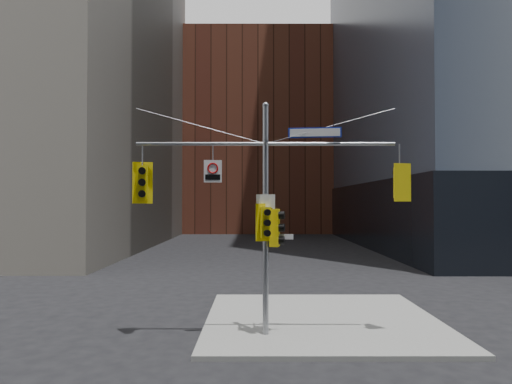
{
  "coord_description": "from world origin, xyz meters",
  "views": [
    {
      "loc": [
        -0.31,
        -12.05,
        4.19
      ],
      "look_at": [
        -0.29,
        2.0,
        4.51
      ],
      "focal_mm": 32.0,
      "sensor_mm": 36.0,
      "label": 1
    }
  ],
  "objects_px": {
    "traffic_light_west_arm": "(142,183)",
    "traffic_light_pole_front": "(266,223)",
    "regulatory_sign_arm": "(213,171)",
    "traffic_light_east_arm": "(400,183)",
    "signal_assembly": "(266,195)",
    "traffic_light_pole_side": "(276,228)",
    "street_sign_blade": "(315,133)"
  },
  "relations": [
    {
      "from": "traffic_light_west_arm",
      "to": "street_sign_blade",
      "type": "bearing_deg",
      "value": -11.7
    },
    {
      "from": "traffic_light_west_arm",
      "to": "street_sign_blade",
      "type": "relative_size",
      "value": 0.8
    },
    {
      "from": "traffic_light_west_arm",
      "to": "traffic_light_pole_front",
      "type": "xyz_separation_m",
      "value": [
        3.81,
        -0.28,
        -1.22
      ]
    },
    {
      "from": "traffic_light_west_arm",
      "to": "street_sign_blade",
      "type": "height_order",
      "value": "street_sign_blade"
    },
    {
      "from": "regulatory_sign_arm",
      "to": "traffic_light_pole_front",
      "type": "bearing_deg",
      "value": -14.93
    },
    {
      "from": "traffic_light_west_arm",
      "to": "regulatory_sign_arm",
      "type": "relative_size",
      "value": 1.89
    },
    {
      "from": "traffic_light_east_arm",
      "to": "street_sign_blade",
      "type": "bearing_deg",
      "value": -12.88
    },
    {
      "from": "street_sign_blade",
      "to": "traffic_light_pole_side",
      "type": "bearing_deg",
      "value": -173.06
    },
    {
      "from": "traffic_light_east_arm",
      "to": "traffic_light_pole_front",
      "type": "bearing_deg",
      "value": -9.13
    },
    {
      "from": "traffic_light_west_arm",
      "to": "traffic_light_pole_side",
      "type": "xyz_separation_m",
      "value": [
        4.13,
        -0.02,
        -1.39
      ]
    },
    {
      "from": "signal_assembly",
      "to": "traffic_light_pole_side",
      "type": "xyz_separation_m",
      "value": [
        0.33,
        -0.0,
        -1.01
      ]
    },
    {
      "from": "street_sign_blade",
      "to": "regulatory_sign_arm",
      "type": "bearing_deg",
      "value": -172.94
    },
    {
      "from": "signal_assembly",
      "to": "traffic_light_east_arm",
      "type": "height_order",
      "value": "signal_assembly"
    },
    {
      "from": "traffic_light_pole_front",
      "to": "regulatory_sign_arm",
      "type": "xyz_separation_m",
      "value": [
        -1.63,
        0.25,
        1.59
      ]
    },
    {
      "from": "signal_assembly",
      "to": "street_sign_blade",
      "type": "xyz_separation_m",
      "value": [
        1.52,
        0.0,
        1.93
      ]
    },
    {
      "from": "traffic_light_pole_front",
      "to": "traffic_light_west_arm",
      "type": "bearing_deg",
      "value": 162.24
    },
    {
      "from": "traffic_light_pole_front",
      "to": "traffic_light_east_arm",
      "type": "bearing_deg",
      "value": -9.82
    },
    {
      "from": "signal_assembly",
      "to": "regulatory_sign_arm",
      "type": "distance_m",
      "value": 1.79
    },
    {
      "from": "signal_assembly",
      "to": "traffic_light_pole_side",
      "type": "bearing_deg",
      "value": -0.6
    },
    {
      "from": "traffic_light_pole_front",
      "to": "regulatory_sign_arm",
      "type": "relative_size",
      "value": 1.67
    },
    {
      "from": "traffic_light_pole_side",
      "to": "traffic_light_west_arm",
      "type": "bearing_deg",
      "value": 102.28
    },
    {
      "from": "signal_assembly",
      "to": "traffic_light_east_arm",
      "type": "distance_m",
      "value": 4.16
    },
    {
      "from": "traffic_light_pole_front",
      "to": "regulatory_sign_arm",
      "type": "distance_m",
      "value": 2.29
    },
    {
      "from": "signal_assembly",
      "to": "traffic_light_pole_side",
      "type": "height_order",
      "value": "signal_assembly"
    },
    {
      "from": "traffic_light_west_arm",
      "to": "traffic_light_pole_front",
      "type": "bearing_deg",
      "value": -15.81
    },
    {
      "from": "regulatory_sign_arm",
      "to": "signal_assembly",
      "type": "bearing_deg",
      "value": -5.57
    },
    {
      "from": "traffic_light_west_arm",
      "to": "traffic_light_pole_front",
      "type": "relative_size",
      "value": 1.13
    },
    {
      "from": "regulatory_sign_arm",
      "to": "traffic_light_west_arm",
      "type": "bearing_deg",
      "value": 172.84
    },
    {
      "from": "traffic_light_west_arm",
      "to": "traffic_light_east_arm",
      "type": "bearing_deg",
      "value": -11.67
    },
    {
      "from": "traffic_light_pole_front",
      "to": "street_sign_blade",
      "type": "bearing_deg",
      "value": -3.48
    },
    {
      "from": "signal_assembly",
      "to": "traffic_light_pole_front",
      "type": "height_order",
      "value": "signal_assembly"
    },
    {
      "from": "traffic_light_pole_front",
      "to": "street_sign_blade",
      "type": "height_order",
      "value": "street_sign_blade"
    }
  ]
}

